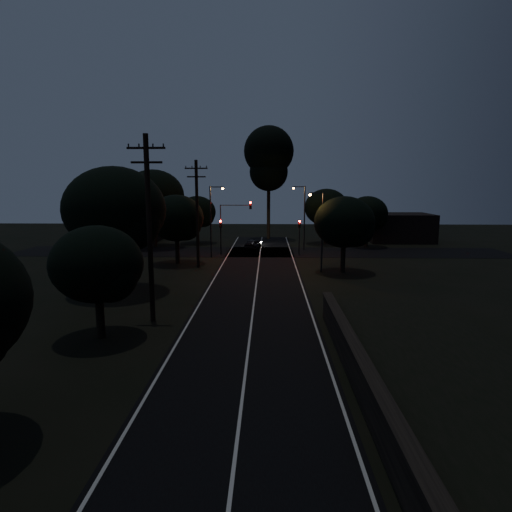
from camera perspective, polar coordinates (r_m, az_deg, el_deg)
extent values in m
plane|color=black|center=(12.73, -3.59, -30.23)|extent=(160.00, 160.00, 0.00)
cube|color=black|center=(32.79, -0.10, -4.87)|extent=(8.00, 70.00, 0.02)
cube|color=black|center=(52.39, 0.57, 0.55)|extent=(60.00, 8.00, 0.02)
cube|color=beige|center=(32.78, -0.10, -4.85)|extent=(0.12, 70.00, 0.01)
cube|color=beige|center=(33.11, -6.62, -4.77)|extent=(0.12, 70.00, 0.01)
cube|color=beige|center=(32.89, 6.47, -4.86)|extent=(0.12, 70.00, 0.01)
cube|color=black|center=(15.17, 16.28, -20.04)|extent=(0.40, 26.00, 1.50)
cube|color=black|center=(14.80, 16.43, -17.34)|extent=(0.55, 26.00, 0.10)
cube|color=black|center=(16.39, 28.51, -19.10)|extent=(6.50, 26.00, 1.20)
cylinder|color=black|center=(25.85, -14.03, 3.35)|extent=(0.30, 0.30, 11.00)
cube|color=black|center=(25.80, -14.46, 13.78)|extent=(2.20, 0.12, 0.12)
cube|color=black|center=(25.74, -14.39, 12.01)|extent=(1.80, 0.12, 0.12)
cylinder|color=black|center=(42.43, -7.85, 5.49)|extent=(0.30, 0.30, 10.50)
cube|color=black|center=(42.36, -7.99, 11.50)|extent=(2.20, 0.12, 0.12)
cube|color=black|center=(42.34, -7.96, 10.42)|extent=(1.80, 0.12, 0.12)
cylinder|color=black|center=(24.55, -20.05, -7.71)|extent=(0.44, 0.44, 2.25)
ellipsoid|color=black|center=(23.88, -20.45, -1.00)|extent=(4.77, 4.77, 4.05)
sphere|color=black|center=(23.23, -18.91, -2.40)|extent=(2.86, 2.86, 2.86)
cylinder|color=black|center=(34.36, -17.90, -1.71)|extent=(0.44, 0.44, 3.49)
ellipsoid|color=black|center=(33.81, -18.29, 5.91)|extent=(7.53, 7.53, 6.40)
sphere|color=black|center=(32.72, -16.49, 4.57)|extent=(4.52, 4.52, 4.52)
cylinder|color=black|center=(45.28, -10.45, 0.66)|extent=(0.44, 0.44, 2.64)
ellipsoid|color=black|center=(44.89, -10.58, 5.00)|extent=(5.64, 5.64, 4.80)
sphere|color=black|center=(44.19, -9.45, 4.23)|extent=(3.39, 3.39, 3.39)
cylinder|color=black|center=(60.97, -7.79, 2.87)|extent=(0.44, 0.44, 2.44)
ellipsoid|color=black|center=(60.69, -7.85, 5.85)|extent=(5.22, 5.22, 4.44)
sphere|color=black|center=(60.07, -7.06, 5.33)|extent=(3.13, 3.13, 3.13)
cylinder|color=black|center=(58.06, -13.32, 3.03)|extent=(0.44, 0.44, 3.77)
ellipsoid|color=black|center=(57.74, -13.51, 7.83)|extent=(7.93, 7.93, 6.74)
sphere|color=black|center=(56.65, -12.32, 7.05)|extent=(4.76, 4.76, 4.76)
cylinder|color=black|center=(60.66, 9.26, 2.97)|extent=(0.44, 0.44, 2.80)
ellipsoid|color=black|center=(60.37, 9.35, 6.42)|extent=(6.02, 6.02, 5.12)
sphere|color=black|center=(59.95, 10.41, 5.80)|extent=(3.61, 3.61, 3.61)
cylinder|color=black|center=(58.63, 14.49, 2.41)|extent=(0.44, 0.44, 2.47)
ellipsoid|color=black|center=(58.34, 14.62, 5.54)|extent=(5.27, 5.27, 4.48)
sphere|color=black|center=(58.08, 15.60, 4.96)|extent=(3.16, 3.16, 3.16)
cylinder|color=black|center=(40.94, 11.51, -0.30)|extent=(0.44, 0.44, 2.64)
ellipsoid|color=black|center=(40.51, 11.67, 4.47)|extent=(5.60, 5.60, 4.76)
sphere|color=black|center=(40.20, 13.16, 3.58)|extent=(3.36, 3.36, 3.36)
cylinder|color=black|center=(64.85, 1.68, 6.34)|extent=(0.50, 0.50, 9.20)
sphere|color=black|center=(64.94, 1.72, 13.81)|extent=(7.36, 7.36, 7.36)
sphere|color=black|center=(64.78, 1.70, 11.15)|extent=(5.69, 5.69, 5.69)
cube|color=black|center=(65.48, -17.08, 3.85)|extent=(10.00, 8.00, 4.40)
cube|color=black|center=(65.86, 18.47, 3.64)|extent=(9.00, 7.00, 4.00)
cylinder|color=black|center=(50.49, -4.70, 2.00)|extent=(0.12, 0.12, 3.20)
cube|color=black|center=(50.26, -4.74, 4.32)|extent=(0.28, 0.22, 0.90)
sphere|color=#FF0705|center=(50.11, -4.76, 4.65)|extent=(0.22, 0.22, 0.22)
cylinder|color=black|center=(50.31, 5.77, 1.96)|extent=(0.12, 0.12, 3.20)
cube|color=black|center=(50.08, 5.81, 4.28)|extent=(0.28, 0.22, 0.90)
sphere|color=#FF0705|center=(49.93, 5.83, 4.61)|extent=(0.22, 0.22, 0.22)
cylinder|color=black|center=(50.38, -4.72, 3.02)|extent=(0.12, 0.12, 5.00)
cube|color=black|center=(49.85, -0.74, 6.79)|extent=(0.28, 0.22, 0.90)
sphere|color=#FF0705|center=(49.71, -0.75, 7.12)|extent=(0.22, 0.22, 0.22)
cube|color=black|center=(49.95, -2.76, 6.78)|extent=(3.50, 0.08, 0.08)
cylinder|color=black|center=(48.36, -6.07, 4.51)|extent=(0.16, 0.16, 8.00)
cube|color=black|center=(48.10, -5.31, 9.15)|extent=(1.40, 0.10, 0.10)
cube|color=black|center=(48.02, -4.47, 9.10)|extent=(0.35, 0.22, 0.12)
sphere|color=orange|center=(48.02, -4.47, 8.98)|extent=(0.26, 0.26, 0.26)
cylinder|color=black|center=(54.10, 6.47, 5.03)|extent=(0.16, 0.16, 8.00)
cube|color=black|center=(53.89, 5.80, 9.17)|extent=(1.40, 0.10, 0.10)
cube|color=black|center=(53.84, 5.04, 9.13)|extent=(0.35, 0.22, 0.12)
sphere|color=orange|center=(53.84, 5.04, 9.02)|extent=(0.26, 0.26, 0.26)
cylinder|color=black|center=(40.31, 8.82, 3.12)|extent=(0.16, 0.16, 7.50)
cube|color=black|center=(40.00, 8.09, 8.33)|extent=(1.20, 0.10, 0.10)
cube|color=black|center=(39.94, 7.22, 8.27)|extent=(0.35, 0.22, 0.12)
sphere|color=orange|center=(39.94, 7.22, 8.13)|extent=(0.26, 0.26, 0.26)
imported|color=black|center=(55.04, -0.40, 1.63)|extent=(2.34, 3.93, 1.25)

